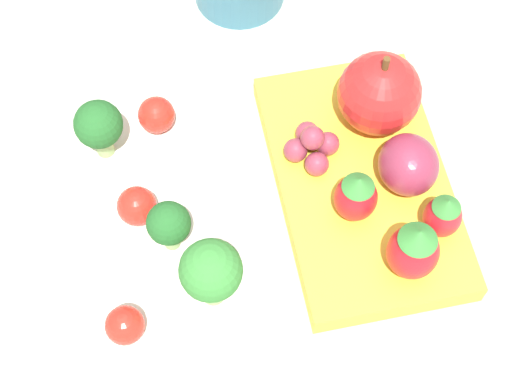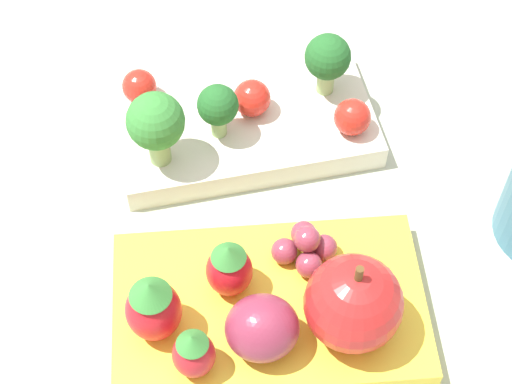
% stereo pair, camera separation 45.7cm
% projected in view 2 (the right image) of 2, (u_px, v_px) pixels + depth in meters
% --- Properties ---
extents(ground_plane, '(4.00, 4.00, 0.00)m').
position_uv_depth(ground_plane, '(274.00, 213.00, 0.60)').
color(ground_plane, '#ADB7A3').
extents(bento_box_savoury, '(0.20, 0.13, 0.02)m').
position_uv_depth(bento_box_savoury, '(245.00, 124.00, 0.63)').
color(bento_box_savoury, silver).
rests_on(bento_box_savoury, ground_plane).
extents(bento_box_fruit, '(0.20, 0.12, 0.02)m').
position_uv_depth(bento_box_fruit, '(269.00, 309.00, 0.54)').
color(bento_box_fruit, yellow).
rests_on(bento_box_fruit, ground_plane).
extents(broccoli_floret_0, '(0.04, 0.04, 0.06)m').
position_uv_depth(broccoli_floret_0, '(156.00, 123.00, 0.57)').
color(broccoli_floret_0, '#93B770').
rests_on(broccoli_floret_0, bento_box_savoury).
extents(broccoli_floret_1, '(0.03, 0.03, 0.05)m').
position_uv_depth(broccoli_floret_1, '(328.00, 59.00, 0.61)').
color(broccoli_floret_1, '#93B770').
rests_on(broccoli_floret_1, bento_box_savoury).
extents(broccoli_floret_2, '(0.03, 0.03, 0.04)m').
position_uv_depth(broccoli_floret_2, '(218.00, 107.00, 0.59)').
color(broccoli_floret_2, '#93B770').
rests_on(broccoli_floret_2, bento_box_savoury).
extents(cherry_tomato_0, '(0.03, 0.03, 0.03)m').
position_uv_depth(cherry_tomato_0, '(352.00, 117.00, 0.61)').
color(cherry_tomato_0, red).
rests_on(cherry_tomato_0, bento_box_savoury).
extents(cherry_tomato_1, '(0.03, 0.03, 0.03)m').
position_uv_depth(cherry_tomato_1, '(139.00, 86.00, 0.62)').
color(cherry_tomato_1, red).
rests_on(cherry_tomato_1, bento_box_savoury).
extents(cherry_tomato_2, '(0.03, 0.03, 0.03)m').
position_uv_depth(cherry_tomato_2, '(252.00, 98.00, 0.62)').
color(cherry_tomato_2, red).
rests_on(cherry_tomato_2, bento_box_savoury).
extents(apple, '(0.06, 0.06, 0.07)m').
position_uv_depth(apple, '(353.00, 303.00, 0.50)').
color(apple, red).
rests_on(apple, bento_box_fruit).
extents(strawberry_0, '(0.03, 0.03, 0.04)m').
position_uv_depth(strawberry_0, '(194.00, 353.00, 0.50)').
color(strawberry_0, red).
rests_on(strawberry_0, bento_box_fruit).
extents(strawberry_1, '(0.03, 0.03, 0.05)m').
position_uv_depth(strawberry_1, '(153.00, 308.00, 0.51)').
color(strawberry_1, red).
rests_on(strawberry_1, bento_box_fruit).
extents(strawberry_2, '(0.03, 0.03, 0.05)m').
position_uv_depth(strawberry_2, '(229.00, 268.00, 0.53)').
color(strawberry_2, red).
rests_on(strawberry_2, bento_box_fruit).
extents(plum, '(0.04, 0.04, 0.04)m').
position_uv_depth(plum, '(262.00, 328.00, 0.50)').
color(plum, '#892D47').
rests_on(plum, bento_box_fruit).
extents(grape_cluster, '(0.04, 0.04, 0.03)m').
position_uv_depth(grape_cluster, '(306.00, 247.00, 0.55)').
color(grape_cluster, '#93384C').
rests_on(grape_cluster, bento_box_fruit).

